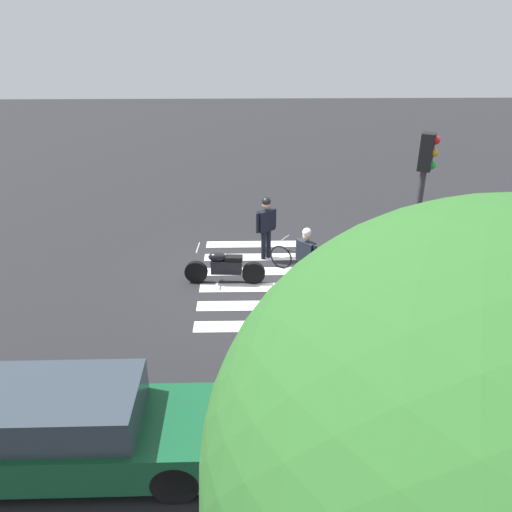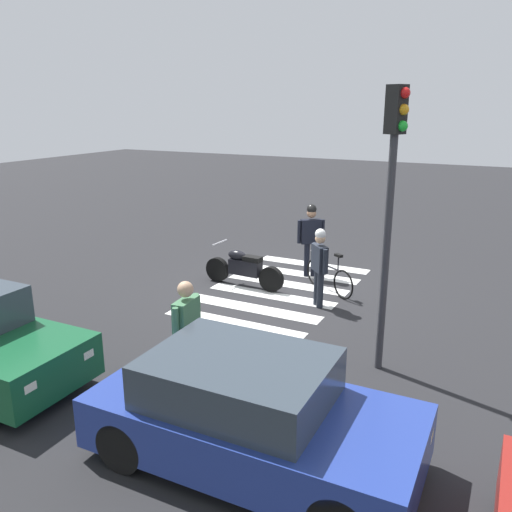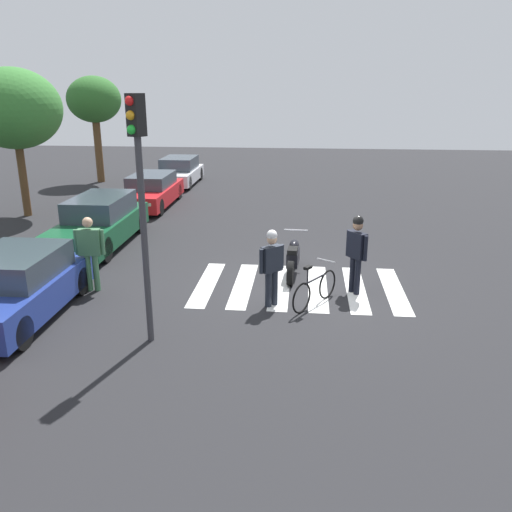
% 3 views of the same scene
% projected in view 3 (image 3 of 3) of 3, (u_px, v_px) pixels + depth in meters
% --- Properties ---
extents(ground_plane, '(60.00, 60.00, 0.00)m').
position_uv_depth(ground_plane, '(299.00, 287.00, 12.70)').
color(ground_plane, '#232326').
extents(police_motorcycle, '(2.12, 0.62, 1.02)m').
position_uv_depth(police_motorcycle, '(293.00, 258.00, 13.40)').
color(police_motorcycle, black).
rests_on(police_motorcycle, ground_plane).
extents(leaning_bicycle, '(1.46, 0.98, 1.00)m').
position_uv_depth(leaning_bicycle, '(315.00, 290.00, 11.52)').
color(leaning_bicycle, black).
rests_on(leaning_bicycle, ground_plane).
extents(officer_on_foot, '(0.58, 0.45, 1.86)m').
position_uv_depth(officer_on_foot, '(356.00, 248.00, 12.01)').
color(officer_on_foot, black).
rests_on(officer_on_foot, ground_plane).
extents(officer_by_motorcycle, '(0.48, 0.50, 1.73)m').
position_uv_depth(officer_by_motorcycle, '(272.00, 263.00, 11.33)').
color(officer_by_motorcycle, '#1E232D').
rests_on(officer_by_motorcycle, ground_plane).
extents(pedestrian_bystander, '(0.24, 0.70, 1.78)m').
position_uv_depth(pedestrian_bystander, '(90.00, 249.00, 12.18)').
color(pedestrian_bystander, '#3F724C').
rests_on(pedestrian_bystander, ground_plane).
extents(crosswalk_stripes, '(3.05, 4.95, 0.01)m').
position_uv_depth(crosswalk_stripes, '(299.00, 287.00, 12.70)').
color(crosswalk_stripes, silver).
rests_on(crosswalk_stripes, ground_plane).
extents(car_blue_hatchback, '(3.96, 1.88, 1.37)m').
position_uv_depth(car_blue_hatchback, '(14.00, 287.00, 10.89)').
color(car_blue_hatchback, black).
rests_on(car_blue_hatchback, ground_plane).
extents(car_green_compact, '(4.66, 1.71, 1.46)m').
position_uv_depth(car_green_compact, '(100.00, 222.00, 15.90)').
color(car_green_compact, black).
rests_on(car_green_compact, ground_plane).
extents(car_red_convertible, '(4.48, 1.72, 1.28)m').
position_uv_depth(car_red_convertible, '(151.00, 191.00, 21.08)').
color(car_red_convertible, black).
rests_on(car_red_convertible, ground_plane).
extents(car_white_van, '(4.12, 1.76, 1.31)m').
position_uv_depth(car_white_van, '(179.00, 172.00, 25.84)').
color(car_white_van, black).
rests_on(car_white_van, ground_plane).
extents(traffic_light_pole, '(0.36, 0.32, 4.51)m').
position_uv_depth(traffic_light_pole, '(140.00, 184.00, 9.12)').
color(traffic_light_pole, '#38383D').
rests_on(traffic_light_pole, ground_plane).
extents(street_tree_far, '(3.31, 3.31, 5.27)m').
position_uv_depth(street_tree_far, '(14.00, 109.00, 18.56)').
color(street_tree_far, brown).
rests_on(street_tree_far, ground_plane).
extents(street_tree_end, '(2.59, 2.59, 5.11)m').
position_uv_depth(street_tree_end, '(94.00, 101.00, 25.51)').
color(street_tree_end, brown).
rests_on(street_tree_end, ground_plane).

